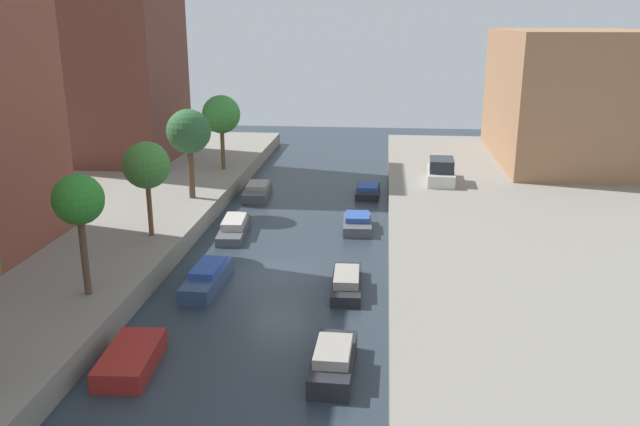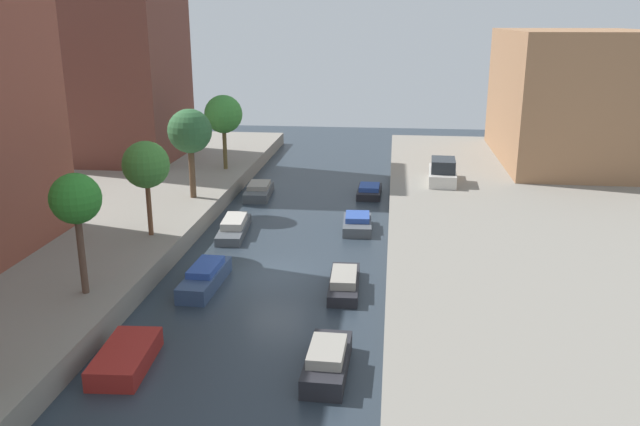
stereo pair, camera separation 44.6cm
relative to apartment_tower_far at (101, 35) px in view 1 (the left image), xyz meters
name	(u,v)px [view 1 (the left image)]	position (x,y,z in m)	size (l,w,h in m)	color
ground_plane	(278,276)	(16.00, -19.86, -10.05)	(84.00, 84.00, 0.00)	#28333D
quay_right	(622,278)	(31.00, -19.86, -9.55)	(20.00, 64.00, 1.00)	gray
apartment_tower_far	(101,35)	(0.00, 0.00, 0.00)	(10.00, 9.05, 18.10)	brown
low_block_right	(569,96)	(34.00, 2.68, -4.35)	(10.00, 15.66, 9.40)	#9E704C
street_tree_1	(78,201)	(9.40, -24.78, -5.32)	(1.92, 1.92, 4.75)	brown
street_tree_2	(146,166)	(9.40, -17.69, -5.55)	(2.26, 2.26, 4.65)	brown
street_tree_3	(189,132)	(9.40, -10.68, -5.14)	(2.56, 2.56, 5.24)	brown
street_tree_4	(221,115)	(9.40, -3.02, -5.22)	(2.62, 2.62, 5.16)	brown
parked_car	(441,172)	(24.33, -5.34, -8.39)	(1.89, 4.16, 1.59)	beige
moored_boat_left_2	(131,359)	(12.43, -28.37, -9.71)	(1.82, 3.41, 0.68)	maroon
moored_boat_left_3	(207,278)	(13.15, -21.40, -9.63)	(1.39, 4.19, 0.97)	#33476B
moored_boat_left_4	(234,228)	(12.68, -14.14, -9.69)	(1.65, 4.56, 0.87)	#4C5156
moored_boat_left_5	(257,191)	(12.46, -6.42, -9.68)	(1.75, 3.90, 0.86)	#4C5156
moored_boat_right_2	(333,361)	(19.17, -28.00, -9.61)	(1.41, 3.59, 1.03)	#232328
moored_boat_right_3	(347,282)	(19.20, -21.09, -9.70)	(1.36, 4.02, 0.84)	#232328
moored_boat_right_4	(357,223)	(19.28, -12.72, -9.69)	(1.68, 3.16, 0.84)	#4C5156
moored_boat_right_5	(368,191)	(19.65, -5.44, -9.73)	(1.56, 3.28, 0.75)	#232328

